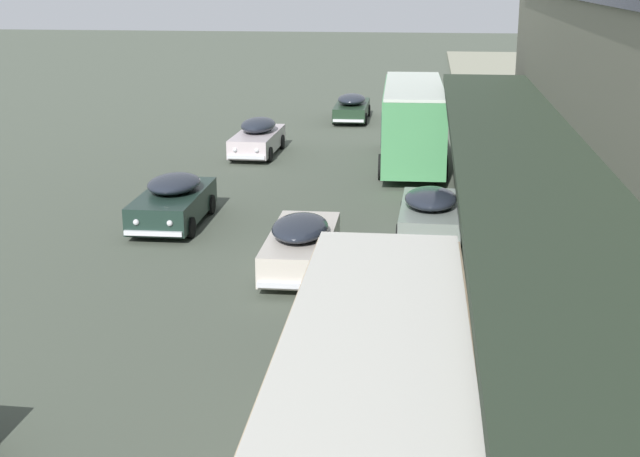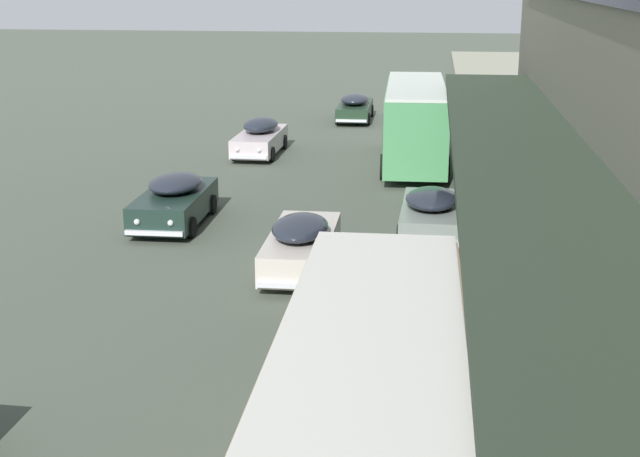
{
  "view_description": "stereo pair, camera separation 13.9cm",
  "coord_description": "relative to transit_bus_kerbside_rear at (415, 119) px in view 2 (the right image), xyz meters",
  "views": [
    {
      "loc": [
        4.16,
        -0.2,
        7.77
      ],
      "look_at": [
        1.55,
        21.65,
        1.4
      ],
      "focal_mm": 50.0,
      "sensor_mm": 36.0,
      "label": 1
    },
    {
      "loc": [
        4.3,
        -0.19,
        7.77
      ],
      "look_at": [
        1.55,
        21.65,
        1.4
      ],
      "focal_mm": 50.0,
      "sensor_mm": 36.0,
      "label": 2
    }
  ],
  "objects": [
    {
      "name": "sedan_far_back",
      "position": [
        -3.47,
        11.16,
        -1.2
      ],
      "size": [
        1.86,
        5.03,
        1.45
      ],
      "color": "#1F3523",
      "rests_on": "ground"
    },
    {
      "name": "sedan_oncoming_rear",
      "position": [
        -2.69,
        -14.02,
        -1.17
      ],
      "size": [
        1.86,
        4.81,
        1.5
      ],
      "color": "beige",
      "rests_on": "ground"
    },
    {
      "name": "transit_bus_kerbside_rear",
      "position": [
        0.0,
        0.0,
        0.0
      ],
      "size": [
        2.85,
        9.31,
        3.35
      ],
      "color": "#4C985C",
      "rests_on": "ground"
    },
    {
      "name": "sedan_trailing_near",
      "position": [
        -7.36,
        -9.99,
        -1.15
      ],
      "size": [
        2.03,
        4.73,
        1.55
      ],
      "color": "#1B2E27",
      "rests_on": "ground"
    },
    {
      "name": "sedan_trailing_mid",
      "position": [
        0.76,
        -10.15,
        -1.2
      ],
      "size": [
        1.99,
        4.63,
        1.44
      ],
      "color": "gray",
      "rests_on": "ground"
    },
    {
      "name": "sedan_lead_mid",
      "position": [
        -6.78,
        1.4,
        -1.14
      ],
      "size": [
        1.87,
        4.93,
        1.59
      ],
      "color": "beige",
      "rests_on": "ground"
    }
  ]
}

